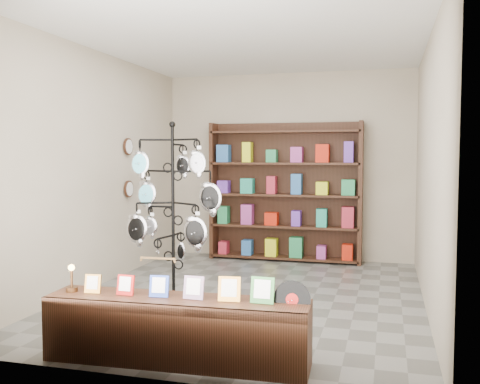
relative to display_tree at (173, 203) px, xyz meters
The scene contains 6 objects.
ground 1.57m from the display_tree, 54.74° to the left, with size 5.00×5.00×0.00m, color slate.
room_envelope 1.25m from the display_tree, 54.74° to the left, with size 5.00×5.00×5.00m.
display_tree is the anchor object (origin of this frame).
front_shelf 1.67m from the display_tree, 66.47° to the right, with size 2.16×0.54×0.76m.
back_shelving 3.21m from the display_tree, 79.12° to the left, with size 2.42×0.36×2.20m.
wall_clocks 2.17m from the display_tree, 129.46° to the left, with size 0.03×0.24×0.84m.
Camera 1 is at (1.57, -6.08, 1.66)m, focal length 40.00 mm.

